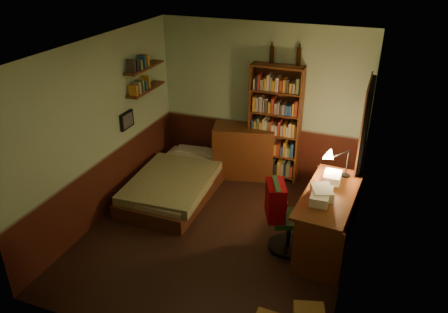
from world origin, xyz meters
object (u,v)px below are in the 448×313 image
(bed, at_px, (177,175))
(bookshelf, at_px, (275,125))
(mini_stereo, at_px, (258,122))
(office_chair, at_px, (290,213))
(desk_lamp, at_px, (348,155))
(dresser, at_px, (244,151))
(desk, at_px, (327,219))

(bed, xyz_separation_m, bookshelf, (1.31, 1.03, 0.68))
(mini_stereo, height_order, office_chair, office_chair)
(desk_lamp, relative_size, office_chair, 0.58)
(mini_stereo, relative_size, office_chair, 0.22)
(bookshelf, height_order, desk_lamp, bookshelf)
(bed, bearing_deg, dresser, 49.12)
(bed, xyz_separation_m, dresser, (0.81, 0.95, 0.14))
(desk_lamp, bearing_deg, desk, -109.84)
(mini_stereo, xyz_separation_m, desk_lamp, (1.58, -1.06, 0.16))
(bed, relative_size, mini_stereo, 8.40)
(bed, xyz_separation_m, desk, (2.47, -0.53, 0.09))
(mini_stereo, height_order, desk, mini_stereo)
(dresser, distance_m, office_chair, 2.11)
(bed, distance_m, desk, 2.52)
(dresser, height_order, bookshelf, bookshelf)
(dresser, height_order, office_chair, office_chair)
(desk, bearing_deg, dresser, 142.73)
(bookshelf, height_order, desk, bookshelf)
(bookshelf, distance_m, desk, 2.02)
(dresser, xyz_separation_m, office_chair, (1.21, -1.72, 0.10))
(dresser, relative_size, desk_lamp, 1.59)
(desk_lamp, height_order, office_chair, desk_lamp)
(desk_lamp, xyz_separation_m, office_chair, (-0.57, -0.78, -0.57))
(desk_lamp, bearing_deg, bookshelf, 134.86)
(dresser, xyz_separation_m, mini_stereo, (0.20, 0.13, 0.52))
(desk_lamp, distance_m, office_chair, 1.13)
(desk, height_order, desk_lamp, desk_lamp)
(dresser, distance_m, mini_stereo, 0.57)
(bed, bearing_deg, office_chair, -21.30)
(desk, bearing_deg, bed, 172.35)
(bookshelf, bearing_deg, dresser, -169.63)
(bookshelf, xyz_separation_m, office_chair, (0.71, -1.81, -0.43))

